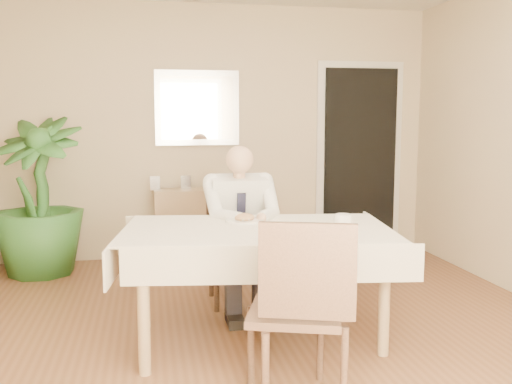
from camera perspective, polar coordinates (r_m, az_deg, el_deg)
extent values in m
plane|color=brown|center=(3.79, 1.02, -15.09)|extent=(5.00, 5.00, 0.00)
cube|color=beige|center=(5.97, -3.87, 5.98)|extent=(4.50, 0.02, 2.60)
cube|color=white|center=(6.34, 10.25, 3.25)|extent=(0.96, 0.03, 2.10)
cube|color=black|center=(6.31, 10.34, 3.23)|extent=(0.80, 0.05, 1.95)
cube|color=silver|center=(5.92, -5.89, 8.36)|extent=(0.86, 0.03, 0.76)
cube|color=white|center=(5.90, -5.88, 8.36)|extent=(0.74, 0.02, 0.64)
cube|color=#9F8259|center=(3.66, 0.09, -4.10)|extent=(1.71, 1.11, 0.04)
cube|color=beige|center=(3.65, 0.09, -3.70)|extent=(1.82, 1.22, 0.01)
cube|color=beige|center=(3.20, 1.79, -7.27)|extent=(1.69, 0.24, 0.22)
cube|color=beige|center=(4.16, -1.20, -3.83)|extent=(1.69, 0.24, 0.22)
cube|color=beige|center=(3.62, -13.32, -5.74)|extent=(0.15, 0.99, 0.22)
cube|color=beige|center=(3.92, 12.43, -4.69)|extent=(0.15, 0.99, 0.22)
cylinder|color=#9F8259|center=(3.34, -11.17, -11.99)|extent=(0.07, 0.07, 0.70)
cylinder|color=#9F8259|center=(3.62, 12.71, -10.49)|extent=(0.07, 0.07, 0.70)
cylinder|color=#9F8259|center=(4.04, -11.11, -8.52)|extent=(0.07, 0.07, 0.70)
cylinder|color=#9F8259|center=(4.28, 8.75, -7.58)|extent=(0.07, 0.07, 0.70)
cube|color=#452D1F|center=(4.48, -1.84, -5.38)|extent=(0.47, 0.47, 0.04)
cube|color=#452D1F|center=(4.63, -2.24, -1.64)|extent=(0.45, 0.06, 0.45)
cylinder|color=#452D1F|center=(4.34, -3.95, -9.10)|extent=(0.04, 0.04, 0.44)
cylinder|color=#452D1F|center=(4.40, 1.06, -8.85)|extent=(0.04, 0.04, 0.44)
cylinder|color=#452D1F|center=(4.70, -4.51, -7.79)|extent=(0.04, 0.04, 0.44)
cylinder|color=#452D1F|center=(4.76, 0.11, -7.58)|extent=(0.04, 0.04, 0.44)
cube|color=#452D1F|center=(2.97, 3.97, -11.90)|extent=(0.58, 0.58, 0.04)
cube|color=#452D1F|center=(2.69, 5.14, -7.89)|extent=(0.45, 0.18, 0.46)
cylinder|color=#452D1F|center=(2.84, 0.94, -18.15)|extent=(0.04, 0.04, 0.45)
cylinder|color=#452D1F|center=(2.94, 8.82, -17.33)|extent=(0.04, 0.04, 0.45)
cylinder|color=#452D1F|center=(3.19, -0.53, -15.15)|extent=(0.04, 0.04, 0.45)
cylinder|color=#452D1F|center=(3.28, 6.46, -14.57)|extent=(0.04, 0.04, 0.45)
cube|color=white|center=(4.39, -1.77, -1.76)|extent=(0.42, 0.31, 0.55)
cube|color=black|center=(4.27, -1.51, -2.42)|extent=(0.07, 0.08, 0.36)
cylinder|color=tan|center=(4.31, -1.69, 1.89)|extent=(0.09, 0.09, 0.08)
sphere|color=tan|center=(4.27, -1.64, 3.26)|extent=(0.21, 0.21, 0.21)
cube|color=black|center=(4.23, -2.68, -5.38)|extent=(0.13, 0.42, 0.13)
cube|color=black|center=(4.26, 0.00, -5.27)|extent=(0.13, 0.42, 0.13)
cube|color=black|center=(4.13, -2.30, -9.85)|extent=(0.11, 0.12, 0.45)
cube|color=black|center=(4.16, 0.47, -9.71)|extent=(0.11, 0.12, 0.45)
cube|color=black|center=(4.13, -2.16, -12.61)|extent=(0.11, 0.26, 0.07)
cube|color=black|center=(4.17, 0.63, -12.44)|extent=(0.11, 0.26, 0.07)
cylinder|color=white|center=(3.86, -1.18, -2.88)|extent=(0.26, 0.26, 0.02)
ellipsoid|color=olive|center=(3.85, -1.18, -2.55)|extent=(0.14, 0.14, 0.06)
cylinder|color=silver|center=(3.80, -0.44, -2.76)|extent=(0.01, 0.13, 0.01)
cylinder|color=silver|center=(3.79, -1.63, -2.80)|extent=(0.01, 0.13, 0.01)
imported|color=white|center=(3.67, 8.70, -2.89)|extent=(0.12, 0.12, 0.09)
cube|color=#9F8259|center=(5.87, -5.61, -3.26)|extent=(0.91, 0.31, 0.73)
cube|color=silver|center=(5.80, -10.07, 0.87)|extent=(0.10, 0.02, 0.14)
cube|color=silver|center=(5.82, -7.04, 0.96)|extent=(0.10, 0.02, 0.14)
cube|color=silver|center=(5.82, -4.63, 0.99)|extent=(0.10, 0.02, 0.14)
imported|color=#25551F|center=(5.62, -20.95, -0.41)|extent=(1.04, 1.04, 1.46)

